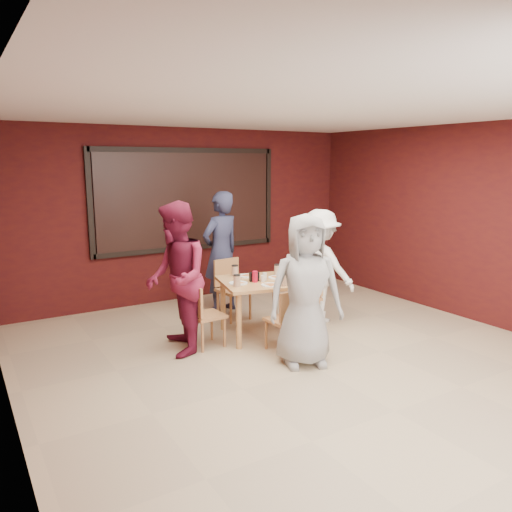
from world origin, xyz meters
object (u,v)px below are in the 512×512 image
diner_back (221,252)px  diner_left (176,279)px  chair_left (202,312)px  diner_right (320,266)px  chair_back (231,285)px  diner_front (305,290)px  chair_front (287,317)px  chair_right (305,293)px  dining_table (258,287)px

diner_back → diner_left: diner_back is taller
chair_left → diner_left: size_ratio=0.44×
diner_back → diner_right: (0.95, -1.18, -0.11)m
chair_back → chair_left: (-0.87, -0.86, -0.04)m
diner_front → diner_left: bearing=156.6°
chair_front → diner_back: (0.11, 1.92, 0.48)m
chair_right → diner_right: diner_right is taller
diner_left → chair_front: bearing=74.1°
chair_front → chair_right: size_ratio=0.88×
chair_right → diner_back: diner_back is taller
diner_back → diner_left: size_ratio=1.01×
dining_table → diner_back: 1.27m
diner_front → diner_back: bearing=107.4°
chair_front → diner_back: size_ratio=0.42×
chair_left → chair_right: chair_right is taller
dining_table → diner_front: 1.08m
chair_back → chair_right: chair_right is taller
chair_right → chair_left: bearing=177.0°
dining_table → diner_back: (0.10, 1.24, 0.26)m
diner_front → diner_right: bearing=66.6°
chair_front → diner_front: 0.57m
diner_front → dining_table: bearing=108.8°
dining_table → chair_left: 0.83m
chair_front → diner_front: diner_front is taller
chair_left → chair_front: bearing=-40.4°
diner_left → diner_front: bearing=61.0°
dining_table → chair_front: size_ratio=1.45×
dining_table → chair_left: size_ratio=1.42×
chair_back → diner_right: (0.99, -0.80, 0.32)m
chair_back → diner_front: size_ratio=0.51×
dining_table → diner_front: diner_front is taller
diner_back → chair_right: bearing=100.1°
diner_front → diner_right: diner_front is taller
chair_left → diner_back: bearing=53.7°
chair_left → diner_front: 1.37m
chair_right → diner_front: bearing=-127.4°
diner_left → dining_table: bearing=105.3°
chair_front → diner_front: (-0.03, -0.38, 0.42)m
dining_table → chair_front: bearing=-90.8°
chair_back → chair_left: 1.23m
chair_front → diner_right: bearing=34.7°
diner_back → diner_right: size_ratio=1.14×
chair_back → diner_back: diner_back is taller
chair_left → chair_right: bearing=-3.0°
chair_front → diner_left: bearing=148.7°
dining_table → chair_back: bearing=85.6°
chair_back → dining_table: bearing=-94.4°
chair_left → diner_left: bearing=179.3°
chair_back → diner_right: diner_right is taller
chair_left → chair_right: 1.52m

